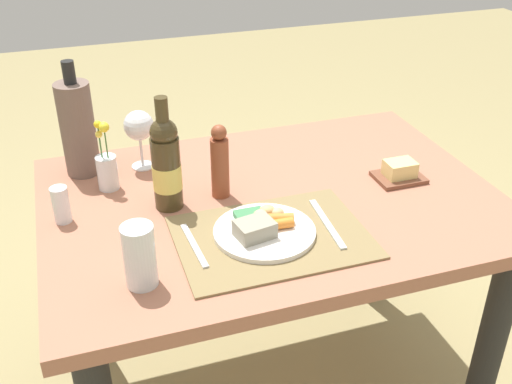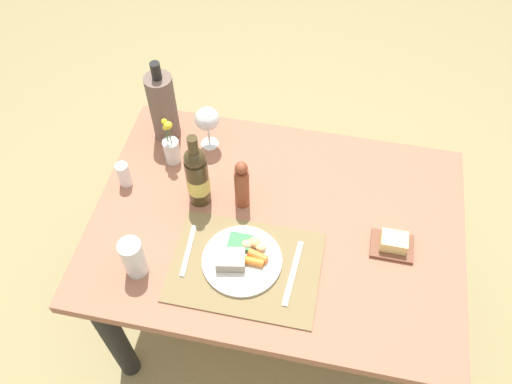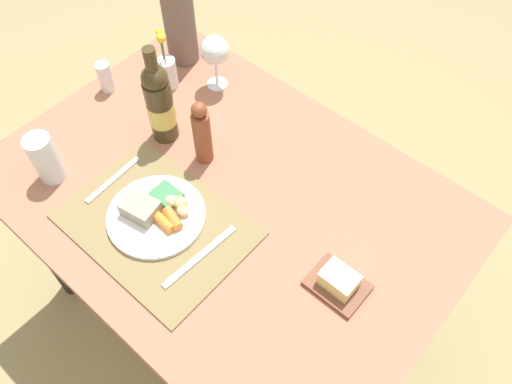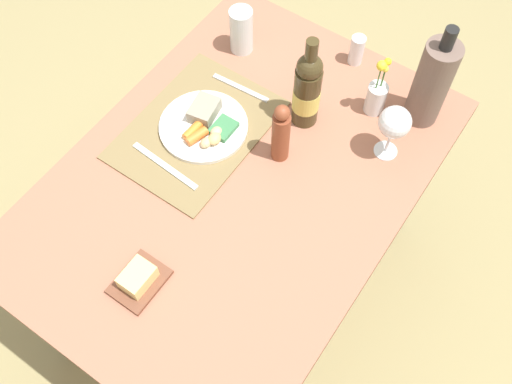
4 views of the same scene
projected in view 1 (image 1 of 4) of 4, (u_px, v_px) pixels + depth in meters
dining_table at (271, 235)px, 1.63m from camera, size 1.17×0.83×0.71m
placemat at (272, 237)px, 1.41m from camera, size 0.44×0.32×0.01m
dinner_plate at (263, 228)px, 1.41m from camera, size 0.24×0.24×0.05m
fork at (194, 245)px, 1.37m from camera, size 0.02×0.18×0.00m
knife at (327, 223)px, 1.45m from camera, size 0.03×0.22×0.00m
water_tumbler at (140, 260)px, 1.24m from camera, size 0.07×0.07×0.14m
butter_dish at (399, 172)px, 1.65m from camera, size 0.13×0.10×0.05m
wine_glass at (139, 127)px, 1.66m from camera, size 0.08×0.08×0.17m
flower_vase at (107, 168)px, 1.58m from camera, size 0.05×0.05×0.19m
pepper_mill at (220, 163)px, 1.53m from camera, size 0.05×0.05×0.20m
wine_bottle at (166, 164)px, 1.48m from camera, size 0.07×0.07×0.29m
salt_shaker at (61, 205)px, 1.45m from camera, size 0.04×0.04×0.09m
cooler_bottle at (78, 128)px, 1.63m from camera, size 0.09×0.09×0.32m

